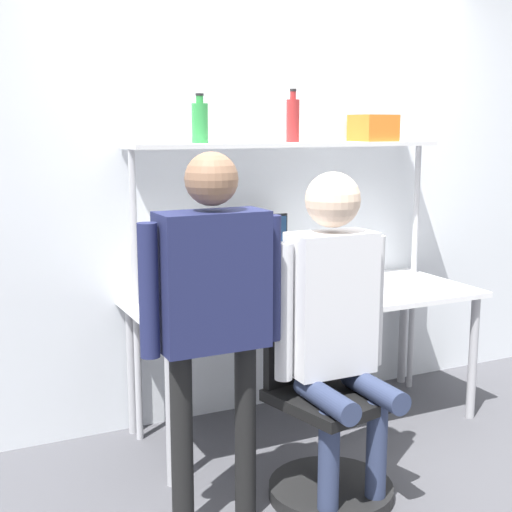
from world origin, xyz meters
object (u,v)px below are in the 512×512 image
object	(u,v)px
office_chair	(325,432)
person_standing	(213,296)
bottle_green	(200,122)
laptop	(259,297)
cell_phone	(302,304)
bottle_red	(293,120)
storage_box	(373,128)
person_seated	(335,310)
monitor	(250,249)

from	to	relation	value
office_chair	person_standing	distance (m)	0.88
bottle_green	laptop	bearing A→B (deg)	-67.88
laptop	cell_phone	distance (m)	0.25
bottle_red	laptop	bearing A→B (deg)	-135.86
bottle_red	storage_box	bearing A→B (deg)	0.00
laptop	bottle_red	xyz separation A→B (m)	(0.39, 0.38, 0.87)
person_seated	bottle_green	size ratio (longest dim) A/B	5.78
monitor	laptop	xyz separation A→B (m)	(-0.14, -0.39, -0.17)
storage_box	laptop	bearing A→B (deg)	-157.65
bottle_green	office_chair	bearing A→B (deg)	-76.35
storage_box	person_seated	bearing A→B (deg)	-131.21
cell_phone	person_standing	bearing A→B (deg)	-142.77
monitor	office_chair	size ratio (longest dim) A/B	0.49
cell_phone	person_standing	xyz separation A→B (m)	(-0.72, -0.54, 0.24)
person_standing	storage_box	xyz separation A→B (m)	(1.40, 0.94, 0.65)
office_chair	storage_box	distance (m)	1.83
laptop	bottle_green	bearing A→B (deg)	112.12
monitor	bottle_red	xyz separation A→B (m)	(0.25, -0.02, 0.70)
cell_phone	bottle_green	distance (m)	1.07
cell_phone	bottle_green	world-z (taller)	bottle_green
laptop	bottle_green	world-z (taller)	bottle_green
person_standing	bottle_green	distance (m)	1.20
laptop	person_seated	world-z (taller)	person_seated
person_seated	storage_box	xyz separation A→B (m)	(0.84, 0.96, 0.77)
cell_phone	office_chair	world-z (taller)	office_chair
monitor	bottle_red	distance (m)	0.75
bottle_red	person_seated	bearing A→B (deg)	-107.98
monitor	office_chair	world-z (taller)	monitor
bottle_green	person_standing	bearing A→B (deg)	-109.00
laptop	cell_phone	xyz separation A→B (m)	(0.24, -0.02, -0.06)
cell_phone	office_chair	xyz separation A→B (m)	(-0.17, -0.52, -0.46)
bottle_red	person_standing	bearing A→B (deg)	-132.74
bottle_green	storage_box	size ratio (longest dim) A/B	1.11
person_standing	bottle_red	size ratio (longest dim) A/B	5.41
bottle_red	storage_box	xyz separation A→B (m)	(0.53, 0.00, -0.05)
laptop	office_chair	xyz separation A→B (m)	(0.07, -0.54, -0.52)
monitor	storage_box	size ratio (longest dim) A/B	2.04
laptop	person_seated	distance (m)	0.59
monitor	person_seated	size ratio (longest dim) A/B	0.32
person_seated	storage_box	bearing A→B (deg)	48.79
bottle_green	person_seated	bearing A→B (deg)	-76.48
monitor	person_standing	distance (m)	1.14
cell_phone	office_chair	distance (m)	0.71
monitor	bottle_red	world-z (taller)	bottle_red
monitor	storage_box	distance (m)	1.02
person_seated	bottle_red	world-z (taller)	bottle_red
bottle_red	monitor	bearing A→B (deg)	176.41
person_standing	bottle_green	xyz separation A→B (m)	(0.32, 0.94, 0.68)
monitor	bottle_red	bearing A→B (deg)	-3.59
monitor	cell_phone	xyz separation A→B (m)	(0.10, -0.41, -0.23)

